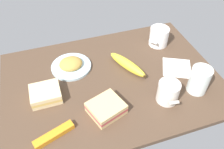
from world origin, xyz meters
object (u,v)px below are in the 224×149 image
(coffee_mug_black, at_px, (159,36))
(glass_of_milk, at_px, (199,81))
(paper_napkin, at_px, (177,68))
(sandwich_side, at_px, (46,94))
(banana, at_px, (127,64))
(snack_bar, at_px, (54,135))
(sandwich_main, at_px, (106,108))
(coffee_mug_milky, at_px, (168,92))
(plate_of_food, at_px, (71,65))

(coffee_mug_black, bearing_deg, glass_of_milk, -88.09)
(coffee_mug_black, height_order, paper_napkin, coffee_mug_black)
(sandwich_side, bearing_deg, banana, 9.44)
(coffee_mug_black, bearing_deg, snack_bar, -147.69)
(sandwich_main, xyz_separation_m, glass_of_milk, (0.38, -0.01, 0.03))
(coffee_mug_milky, relative_size, sandwich_main, 0.71)
(coffee_mug_black, xyz_separation_m, banana, (-0.21, -0.12, -0.03))
(coffee_mug_milky, bearing_deg, sandwich_side, 160.52)
(coffee_mug_milky, bearing_deg, banana, 110.26)
(plate_of_food, bearing_deg, banana, -19.05)
(sandwich_side, bearing_deg, glass_of_milk, -14.29)
(snack_bar, height_order, paper_napkin, snack_bar)
(plate_of_food, bearing_deg, paper_napkin, -18.80)
(plate_of_food, xyz_separation_m, coffee_mug_black, (0.44, 0.03, 0.03))
(coffee_mug_black, bearing_deg, coffee_mug_milky, -110.90)
(plate_of_food, height_order, coffee_mug_black, coffee_mug_black)
(sandwich_side, distance_m, glass_of_milk, 0.60)
(plate_of_food, distance_m, coffee_mug_milky, 0.43)
(glass_of_milk, bearing_deg, banana, 136.33)
(coffee_mug_milky, distance_m, snack_bar, 0.44)
(plate_of_food, distance_m, sandwich_main, 0.29)
(paper_napkin, bearing_deg, snack_bar, -163.18)
(banana, relative_size, snack_bar, 1.41)
(glass_of_milk, height_order, snack_bar, glass_of_milk)
(sandwich_side, height_order, banana, sandwich_side)
(coffee_mug_black, height_order, sandwich_main, coffee_mug_black)
(snack_bar, bearing_deg, plate_of_food, 50.14)
(glass_of_milk, bearing_deg, sandwich_main, 178.68)
(sandwich_main, relative_size, banana, 0.73)
(glass_of_milk, bearing_deg, paper_napkin, 93.71)
(coffee_mug_black, bearing_deg, sandwich_side, -162.78)
(coffee_mug_black, height_order, snack_bar, coffee_mug_black)
(coffee_mug_black, relative_size, paper_napkin, 0.92)
(glass_of_milk, xyz_separation_m, snack_bar, (-0.58, -0.03, -0.04))
(glass_of_milk, xyz_separation_m, paper_napkin, (-0.01, 0.14, -0.05))
(banana, bearing_deg, coffee_mug_milky, -69.74)
(coffee_mug_black, xyz_separation_m, sandwich_side, (-0.57, -0.18, -0.02))
(sandwich_main, bearing_deg, plate_of_food, 104.97)
(sandwich_main, xyz_separation_m, banana, (0.16, 0.20, -0.00))
(plate_of_food, distance_m, banana, 0.25)
(banana, bearing_deg, coffee_mug_black, 29.30)
(coffee_mug_milky, distance_m, paper_napkin, 0.20)
(banana, bearing_deg, paper_napkin, -18.52)
(sandwich_main, distance_m, snack_bar, 0.20)
(snack_bar, bearing_deg, sandwich_main, -6.90)
(snack_bar, distance_m, paper_napkin, 0.59)
(plate_of_food, relative_size, coffee_mug_milky, 1.68)
(sandwich_main, height_order, banana, sandwich_main)
(sandwich_main, height_order, sandwich_side, same)
(coffee_mug_black, relative_size, sandwich_main, 0.75)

